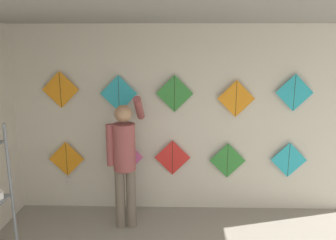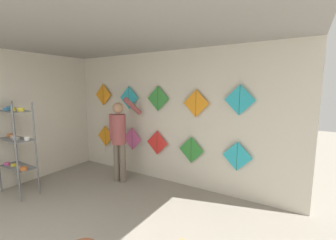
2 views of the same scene
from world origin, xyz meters
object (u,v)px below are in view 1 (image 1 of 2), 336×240
kite_2 (172,158)px  kite_3 (227,161)px  shopkeeper (125,155)px  kite_4 (289,160)px  kite_8 (236,99)px  kite_1 (125,157)px  kite_5 (60,90)px  kite_6 (119,94)px  kite_0 (67,161)px  kite_9 (294,93)px  kite_7 (174,94)px

kite_2 → kite_3: size_ratio=1.00×
kite_2 → shopkeeper: bearing=-142.2°
kite_4 → kite_8: bearing=180.0°
kite_1 → kite_4: kite_1 is taller
kite_1 → kite_3: 1.55m
kite_4 → kite_5: kite_5 is taller
kite_1 → kite_5: 1.38m
kite_2 → kite_6: kite_6 is taller
kite_4 → kite_2: bearing=180.0°
kite_0 → kite_8: size_ratio=1.25×
kite_2 → kite_5: 1.93m
kite_6 → kite_9: 2.53m
kite_9 → kite_2: bearing=180.0°
shopkeeper → kite_5: size_ratio=3.42×
kite_1 → kite_3: kite_1 is taller
kite_0 → kite_5: 1.09m
shopkeeper → kite_0: shopkeeper is taller
kite_6 → kite_7: 0.81m
kite_2 → kite_9: kite_9 is taller
kite_6 → kite_7: kite_7 is taller
kite_5 → kite_6: (0.85, 0.00, -0.06)m
kite_1 → kite_6: size_ratio=1.00×
kite_0 → kite_9: kite_9 is taller
kite_4 → kite_5: size_ratio=1.00×
kite_0 → kite_5: kite_5 is taller
shopkeeper → kite_0: 1.12m
kite_4 → kite_8: kite_8 is taller
kite_5 → kite_6: size_ratio=1.00×
kite_1 → kite_5: kite_5 is taller
kite_5 → kite_9: size_ratio=1.00×
kite_1 → kite_6: (-0.07, 0.00, 0.97)m
kite_5 → kite_9: kite_5 is taller
kite_0 → kite_8: bearing=0.0°
kite_0 → kite_7: 1.94m
kite_3 → kite_7: bearing=180.0°
kite_1 → kite_9: size_ratio=1.00×
kite_2 → kite_8: bearing=0.0°
kite_2 → kite_9: (1.74, 0.00, 0.99)m
kite_0 → kite_8: (2.53, 0.00, 0.96)m
kite_7 → kite_2: bearing=180.0°
kite_3 → kite_7: 1.29m
kite_8 → kite_9: (0.83, 0.00, 0.09)m
kite_0 → kite_1: bearing=0.0°
kite_2 → kite_8: 1.29m
kite_3 → kite_5: kite_5 is taller
kite_6 → kite_8: (1.70, 0.00, -0.07)m
kite_0 → kite_2: size_ratio=1.25×
kite_6 → kite_3: bearing=0.0°
kite_6 → kite_7: size_ratio=1.00×
kite_1 → kite_3: (1.55, 0.00, -0.04)m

